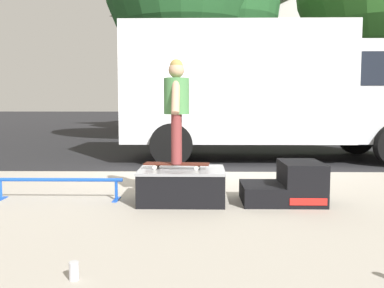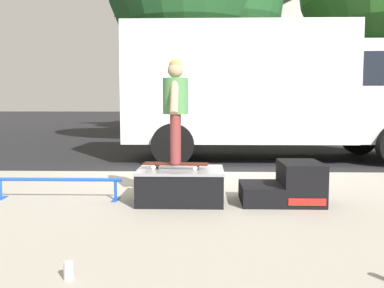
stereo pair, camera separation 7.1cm
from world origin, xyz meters
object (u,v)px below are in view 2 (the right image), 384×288
object	(u,v)px
soda_can	(68,270)
box_truck	(278,87)
skater_kid	(175,102)
skateboard	(176,164)
grind_rail	(58,183)
kicker_ramp	(288,186)
skate_box	(181,184)

from	to	relation	value
soda_can	box_truck	distance (m)	7.97
skater_kid	box_truck	xyz separation A→B (m)	(2.04, 5.02, 0.38)
skateboard	grind_rail	bearing A→B (deg)	177.49
kicker_ramp	skater_kid	size ratio (longest dim) A/B	0.77
skateboard	skater_kid	distance (m)	0.74
grind_rail	skate_box	bearing A→B (deg)	-2.90
skateboard	soda_can	world-z (taller)	skateboard
kicker_ramp	soda_can	xyz separation A→B (m)	(-1.91, -2.34, -0.14)
skateboard	box_truck	size ratio (longest dim) A/B	0.12
box_truck	skate_box	bearing A→B (deg)	-111.49
skateboard	kicker_ramp	bearing A→B (deg)	-0.58
skater_kid	box_truck	world-z (taller)	box_truck
skate_box	skateboard	xyz separation A→B (m)	(-0.06, 0.01, 0.24)
kicker_ramp	skateboard	size ratio (longest dim) A/B	1.19
grind_rail	skateboard	distance (m)	1.49
grind_rail	skater_kid	size ratio (longest dim) A/B	1.29
soda_can	grind_rail	bearing A→B (deg)	110.52
skater_kid	soda_can	size ratio (longest dim) A/B	9.82
skate_box	kicker_ramp	world-z (taller)	kicker_ramp
skate_box	skater_kid	world-z (taller)	skater_kid
skate_box	skater_kid	bearing A→B (deg)	167.77
skater_kid	box_truck	distance (m)	5.43
skate_box	skateboard	size ratio (longest dim) A/B	1.29
skate_box	grind_rail	xyz separation A→B (m)	(-1.53, 0.08, -0.01)
skate_box	box_truck	bearing A→B (deg)	68.51
skater_kid	soda_can	xyz separation A→B (m)	(-0.56, -2.35, -1.13)
kicker_ramp	grind_rail	size ratio (longest dim) A/B	0.60
skate_box	skater_kid	size ratio (longest dim) A/B	0.83
kicker_ramp	grind_rail	distance (m)	2.82
soda_can	skateboard	bearing A→B (deg)	76.59
skate_box	grind_rail	bearing A→B (deg)	177.10
skateboard	soda_can	bearing A→B (deg)	-103.41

